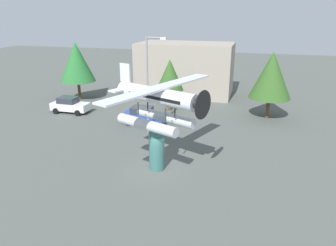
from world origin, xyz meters
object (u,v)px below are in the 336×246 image
Objects in this scene: tree_center_back at (271,75)px; car_near_white at (70,105)px; tree_west at (77,62)px; tree_east at (170,75)px; floatplane_monument at (158,103)px; car_mid_blue at (144,116)px; display_pedestal at (157,148)px; streetlight_primary at (149,80)px; storefront_building at (185,69)px.

car_near_white is at bearing -169.78° from tree_center_back.
tree_west reaches higher than tree_east.
car_near_white is (-13.46, 10.25, -4.08)m from floatplane_monument.
display_pedestal is at bearing -64.85° from car_mid_blue.
tree_center_back is (7.72, 14.07, -0.38)m from floatplane_monument.
display_pedestal is at bearing -78.53° from tree_east.
storefront_building is (-0.12, 15.32, -1.61)m from streetlight_primary.
tree_west reaches higher than car_mid_blue.
tree_east is (0.00, -7.91, 0.64)m from storefront_building.
display_pedestal is at bearing -82.59° from storefront_building.
floatplane_monument is 21.85m from tree_west.
display_pedestal is 0.57× the size of tree_east.
floatplane_monument is at bearing -64.33° from car_mid_blue.
tree_east is at bearing 90.89° from streetlight_primary.
streetlight_primary is at bearing 112.31° from display_pedestal.
car_near_white is 9.31m from car_mid_blue.
tree_west is at bearing 134.51° from display_pedestal.
car_near_white is 0.48× the size of streetlight_primary.
floatplane_monument reaches higher than car_mid_blue.
tree_center_back is at bearing 34.73° from streetlight_primary.
tree_west is at bearing 148.91° from car_mid_blue.
storefront_building is 14.04m from tree_west.
tree_center_back is (23.08, -1.47, -0.18)m from tree_west.
tree_center_back reaches higher than car_near_white.
tree_center_back is at bearing -36.68° from storefront_building.
car_mid_blue is at bearing 115.15° from display_pedestal.
streetlight_primary reaches higher than tree_east.
streetlight_primary is 0.70× the size of storefront_building.
car_mid_blue is at bearing 137.80° from floatplane_monument.
tree_center_back is at bearing 23.54° from car_mid_blue.
storefront_building reaches higher than car_near_white.
floatplane_monument reaches higher than display_pedestal.
streetlight_primary is (-2.74, 6.68, 3.37)m from display_pedestal.
floatplane_monument reaches higher than tree_center_back.
storefront_building is 13.40m from tree_center_back.
floatplane_monument is at bearing -78.10° from tree_east.
car_near_white is at bearing -70.34° from tree_west.
tree_west is (-15.23, 15.50, 3.12)m from display_pedestal.
tree_west is at bearing 173.52° from tree_east.
tree_west is at bearing 176.35° from tree_center_back.
tree_west is 23.13m from tree_center_back.
streetlight_primary is 7.47m from tree_east.
tree_west reaches higher than display_pedestal.
streetlight_primary is (10.60, -3.52, 4.13)m from car_near_white.
car_mid_blue is 6.29m from tree_east.
display_pedestal is 16.34m from tree_center_back.
storefront_building is 7.93m from tree_east.
tree_west is at bearing 156.78° from floatplane_monument.
tree_center_back is at bearing 10.22° from car_near_white.
floatplane_monument is 1.40× the size of tree_west.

